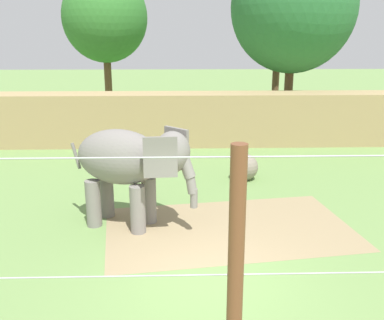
# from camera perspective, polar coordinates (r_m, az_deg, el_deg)

# --- Properties ---
(ground_plane) EXTENTS (120.00, 120.00, 0.00)m
(ground_plane) POSITION_cam_1_polar(r_m,az_deg,el_deg) (9.50, 1.93, -15.40)
(ground_plane) COLOR #6B8E4C
(dirt_patch) EXTENTS (6.92, 4.69, 0.01)m
(dirt_patch) POSITION_cam_1_polar(r_m,az_deg,el_deg) (11.83, 4.83, -8.82)
(dirt_patch) COLOR #937F5B
(dirt_patch) RESTS_ON ground
(embankment_wall) EXTENTS (36.00, 1.80, 2.40)m
(embankment_wall) POSITION_cam_1_polar(r_m,az_deg,el_deg) (20.50, -0.13, 5.38)
(embankment_wall) COLOR tan
(embankment_wall) RESTS_ON ground
(elephant) EXTENTS (3.43, 2.15, 2.67)m
(elephant) POSITION_cam_1_polar(r_m,az_deg,el_deg) (11.48, -8.19, -0.29)
(elephant) COLOR gray
(elephant) RESTS_ON ground
(enrichment_ball) EXTENTS (0.93, 0.93, 0.93)m
(enrichment_ball) POSITION_cam_1_polar(r_m,az_deg,el_deg) (15.57, 6.90, -0.91)
(enrichment_ball) COLOR gray
(enrichment_ball) RESTS_ON ground
(cable_fence) EXTENTS (11.38, 0.20, 3.78)m
(cable_fence) POSITION_cam_1_polar(r_m,az_deg,el_deg) (5.61, 4.78, -16.92)
(cable_fence) COLOR brown
(cable_fence) RESTS_ON ground
(tree_far_left) EXTENTS (4.95, 4.95, 8.58)m
(tree_far_left) POSITION_cam_1_polar(r_m,az_deg,el_deg) (27.35, -11.27, 17.72)
(tree_far_left) COLOR brown
(tree_far_left) RESTS_ON ground
(tree_left_of_centre) EXTENTS (3.65, 3.65, 7.44)m
(tree_left_of_centre) POSITION_cam_1_polar(r_m,az_deg,el_deg) (28.81, 11.19, 16.66)
(tree_left_of_centre) COLOR brown
(tree_left_of_centre) RESTS_ON ground
(tree_behind_wall) EXTENTS (6.13, 6.13, 9.52)m
(tree_behind_wall) POSITION_cam_1_polar(r_m,az_deg,el_deg) (23.25, 13.06, 18.84)
(tree_behind_wall) COLOR brown
(tree_behind_wall) RESTS_ON ground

